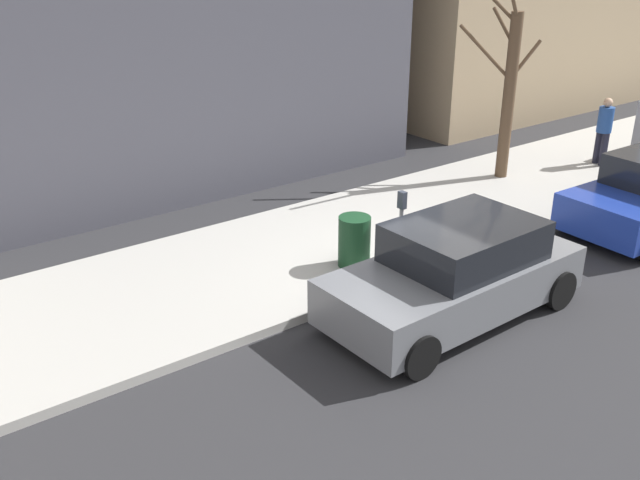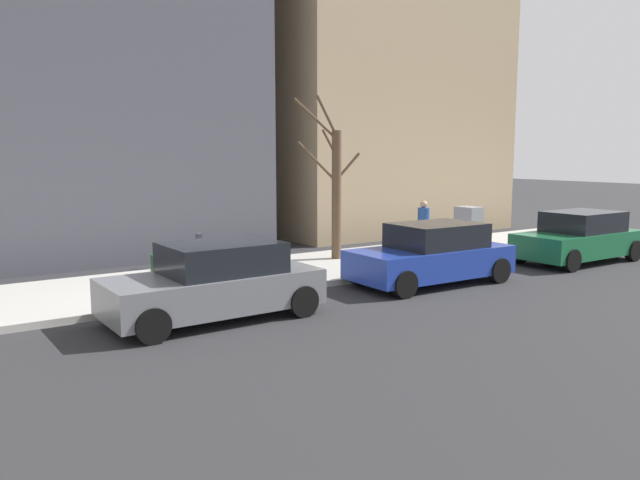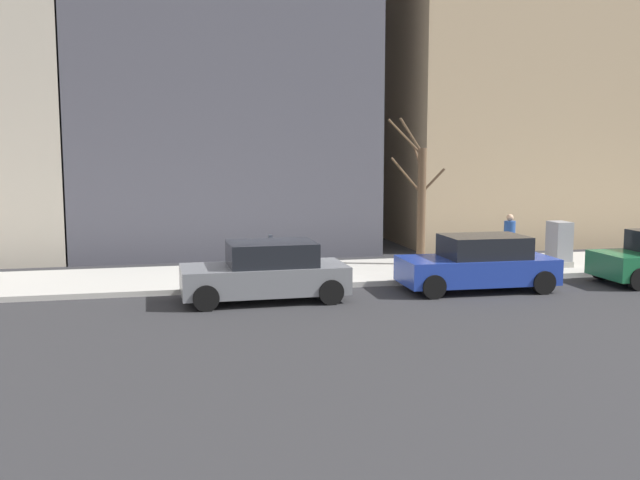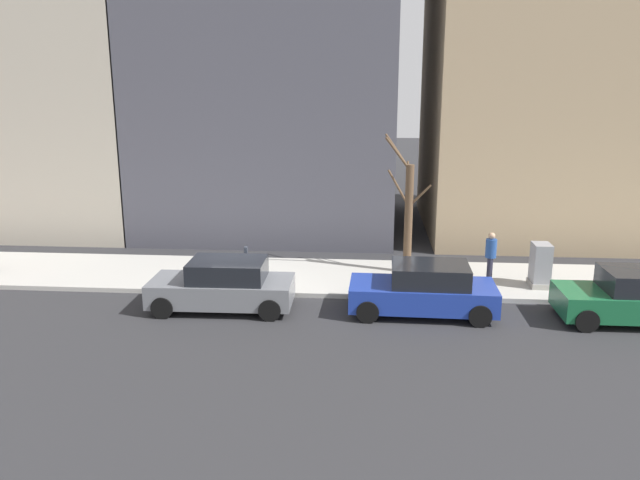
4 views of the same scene
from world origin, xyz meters
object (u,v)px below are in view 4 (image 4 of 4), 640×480
(parking_meter, at_px, (246,263))
(office_tower_left, at_px, (552,22))
(bare_tree, at_px, (408,213))
(parked_car_grey, at_px, (224,286))
(pedestrian_near_meter, at_px, (491,254))
(parked_car_green, at_px, (637,297))
(parked_car_blue, at_px, (424,290))
(trash_bin, at_px, (230,269))
(utility_box, at_px, (540,266))

(parking_meter, distance_m, office_tower_left, 17.44)
(bare_tree, bearing_deg, parking_meter, 112.72)
(parked_car_grey, relative_size, bare_tree, 0.90)
(pedestrian_near_meter, relative_size, office_tower_left, 0.09)
(parked_car_grey, bearing_deg, pedestrian_near_meter, -71.60)
(parked_car_grey, bearing_deg, parking_meter, -13.75)
(parking_meter, height_order, pedestrian_near_meter, pedestrian_near_meter)
(parked_car_green, height_order, parked_car_blue, same)
(bare_tree, relative_size, trash_bin, 5.24)
(parking_meter, bearing_deg, parked_car_blue, -105.75)
(parking_meter, height_order, office_tower_left, office_tower_left)
(office_tower_left, bearing_deg, parked_car_green, 179.19)
(pedestrian_near_meter, bearing_deg, parked_car_grey, 127.38)
(office_tower_left, bearing_deg, bare_tree, 141.26)
(parked_car_blue, distance_m, bare_tree, 4.05)
(bare_tree, distance_m, trash_bin, 6.34)
(parked_car_blue, height_order, office_tower_left, office_tower_left)
(parked_car_green, xyz_separation_m, bare_tree, (3.92, 6.22, 1.50))
(pedestrian_near_meter, xyz_separation_m, office_tower_left, (8.85, -3.68, 8.06))
(parking_meter, height_order, utility_box, utility_box)
(utility_box, relative_size, bare_tree, 0.30)
(parking_meter, bearing_deg, pedestrian_near_meter, -80.72)
(parking_meter, distance_m, bare_tree, 5.79)
(parked_car_green, height_order, parked_car_grey, same)
(parked_car_grey, distance_m, bare_tree, 6.93)
(parked_car_blue, distance_m, office_tower_left, 15.64)
(utility_box, bearing_deg, bare_tree, 72.45)
(parked_car_green, xyz_separation_m, pedestrian_near_meter, (3.03, 3.51, 0.35))
(trash_bin, relative_size, pedestrian_near_meter, 0.54)
(parked_car_grey, height_order, pedestrian_near_meter, pedestrian_near_meter)
(bare_tree, height_order, trash_bin, bare_tree)
(trash_bin, bearing_deg, utility_box, -87.73)
(utility_box, xyz_separation_m, pedestrian_near_meter, (0.45, 1.51, 0.24))
(parked_car_green, bearing_deg, bare_tree, 57.93)
(parked_car_blue, height_order, parking_meter, parked_car_blue)
(parking_meter, height_order, trash_bin, parking_meter)
(pedestrian_near_meter, height_order, office_tower_left, office_tower_left)
(parked_car_green, distance_m, parked_car_blue, 5.90)
(utility_box, xyz_separation_m, office_tower_left, (9.30, -2.17, 8.29))
(utility_box, bearing_deg, office_tower_left, -13.13)
(pedestrian_near_meter, distance_m, office_tower_left, 12.52)
(parking_meter, xyz_separation_m, office_tower_left, (10.15, -11.60, 8.16))
(parked_car_green, xyz_separation_m, trash_bin, (2.18, 12.09, -0.14))
(parked_car_grey, relative_size, trash_bin, 4.70)
(bare_tree, bearing_deg, office_tower_left, -38.74)
(bare_tree, relative_size, pedestrian_near_meter, 2.84)
(utility_box, bearing_deg, trash_bin, 92.27)
(parked_car_grey, xyz_separation_m, office_tower_left, (11.78, -11.97, 8.41))
(parked_car_grey, height_order, bare_tree, bare_tree)
(parking_meter, relative_size, office_tower_left, 0.07)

